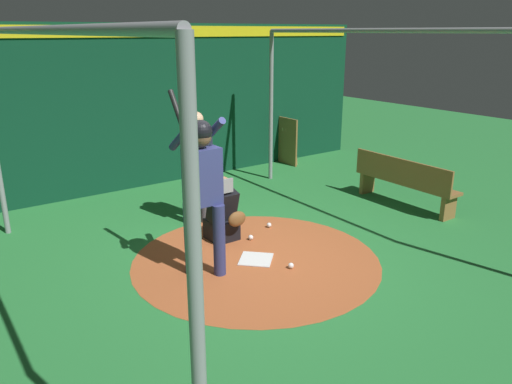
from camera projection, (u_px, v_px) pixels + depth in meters
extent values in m
plane|color=#287A38|center=(256.00, 260.00, 6.61)|extent=(27.04, 27.04, 0.00)
cylinder|color=#AD562D|center=(256.00, 260.00, 6.61)|extent=(3.27, 3.27, 0.01)
cube|color=white|center=(256.00, 259.00, 6.61)|extent=(0.59, 0.59, 0.01)
cylinder|color=navy|center=(219.00, 240.00, 6.09)|extent=(0.15, 0.15, 0.92)
cylinder|color=navy|center=(190.00, 239.00, 6.12)|extent=(0.15, 0.15, 0.92)
cube|color=navy|center=(203.00, 177.00, 5.86)|extent=(0.22, 0.44, 0.69)
cylinder|color=navy|center=(212.00, 132.00, 5.89)|extent=(0.55, 0.09, 0.42)
cylinder|color=navy|center=(182.00, 136.00, 5.67)|extent=(0.55, 0.09, 0.42)
sphere|color=brown|center=(201.00, 137.00, 5.71)|extent=(0.24, 0.24, 0.24)
sphere|color=black|center=(201.00, 131.00, 5.69)|extent=(0.26, 0.26, 0.26)
cylinder|color=black|center=(181.00, 123.00, 5.76)|extent=(0.54, 0.06, 0.73)
cube|color=black|center=(222.00, 229.00, 7.24)|extent=(0.40, 0.40, 0.30)
cube|color=black|center=(223.00, 206.00, 7.10)|extent=(0.31, 0.40, 0.48)
sphere|color=#9E704C|center=(223.00, 184.00, 6.98)|extent=(0.22, 0.22, 0.22)
cube|color=gray|center=(227.00, 186.00, 6.90)|extent=(0.03, 0.20, 0.20)
ellipsoid|color=brown|center=(237.00, 219.00, 6.95)|extent=(0.12, 0.28, 0.22)
cylinder|color=#4C4C51|center=(205.00, 196.00, 7.82)|extent=(0.15, 0.15, 0.85)
cylinder|color=#4C4C51|center=(193.00, 198.00, 7.71)|extent=(0.15, 0.15, 0.85)
cube|color=#1E2338|center=(197.00, 149.00, 7.53)|extent=(0.22, 0.42, 0.68)
cylinder|color=#1E2338|center=(209.00, 144.00, 7.62)|extent=(0.09, 0.09, 0.57)
cylinder|color=#1E2338|center=(185.00, 148.00, 7.40)|extent=(0.09, 0.09, 0.57)
sphere|color=tan|center=(196.00, 119.00, 7.39)|extent=(0.22, 0.22, 0.22)
cube|color=#0C3D26|center=(129.00, 108.00, 9.29)|extent=(0.20, 11.04, 3.04)
cube|color=yellow|center=(125.00, 31.00, 8.78)|extent=(0.03, 10.82, 0.20)
cylinder|color=gray|center=(197.00, 332.00, 2.51)|extent=(0.08, 0.08, 2.90)
cylinder|color=gray|center=(271.00, 108.00, 9.82)|extent=(0.08, 0.08, 2.90)
cylinder|color=gray|center=(25.00, 30.00, 4.34)|extent=(5.90, 0.07, 0.07)
cylinder|color=gray|center=(397.00, 30.00, 7.10)|extent=(5.90, 0.07, 0.07)
cube|color=olive|center=(283.00, 140.00, 11.35)|extent=(0.94, 0.04, 1.05)
cylinder|color=olive|center=(275.00, 141.00, 11.70)|extent=(0.06, 0.21, 0.86)
cylinder|color=tan|center=(279.00, 141.00, 11.60)|extent=(0.06, 0.22, 0.92)
cylinder|color=black|center=(282.00, 142.00, 11.51)|extent=(0.06, 0.12, 0.90)
cylinder|color=tan|center=(285.00, 145.00, 11.43)|extent=(0.06, 0.18, 0.82)
cylinder|color=olive|center=(288.00, 145.00, 11.34)|extent=(0.06, 0.18, 0.83)
cylinder|color=olive|center=(292.00, 146.00, 11.24)|extent=(0.06, 0.15, 0.85)
cylinder|color=tan|center=(295.00, 146.00, 11.14)|extent=(0.06, 0.15, 0.87)
cube|color=olive|center=(406.00, 182.00, 8.58)|extent=(1.96, 0.36, 0.05)
cube|color=olive|center=(401.00, 170.00, 8.42)|extent=(1.96, 0.04, 0.40)
cube|color=olive|center=(367.00, 182.00, 9.31)|extent=(0.08, 0.32, 0.40)
cube|color=olive|center=(448.00, 208.00, 7.98)|extent=(0.08, 0.32, 0.40)
sphere|color=white|center=(251.00, 237.00, 7.23)|extent=(0.07, 0.07, 0.07)
sphere|color=white|center=(291.00, 266.00, 6.36)|extent=(0.07, 0.07, 0.07)
sphere|color=white|center=(269.00, 225.00, 7.69)|extent=(0.07, 0.07, 0.07)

